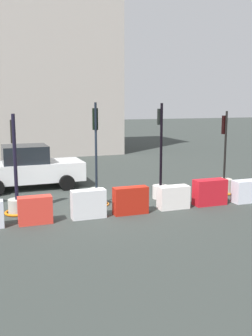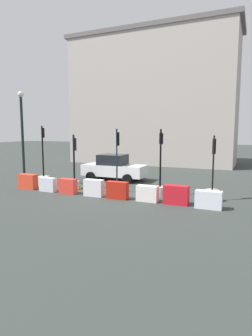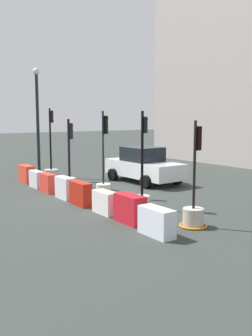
{
  "view_description": "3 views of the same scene",
  "coord_description": "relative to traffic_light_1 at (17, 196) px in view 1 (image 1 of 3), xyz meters",
  "views": [
    {
      "loc": [
        -3.49,
        -12.31,
        3.52
      ],
      "look_at": [
        0.91,
        -0.07,
        1.29
      ],
      "focal_mm": 41.84,
      "sensor_mm": 36.0,
      "label": 1
    },
    {
      "loc": [
        6.82,
        -13.84,
        3.39
      ],
      "look_at": [
        0.39,
        0.64,
        1.33
      ],
      "focal_mm": 30.97,
      "sensor_mm": 36.0,
      "label": 2
    },
    {
      "loc": [
        12.99,
        -7.67,
        3.28
      ],
      "look_at": [
        1.07,
        0.68,
        1.3
      ],
      "focal_mm": 40.91,
      "sensor_mm": 36.0,
      "label": 3
    }
  ],
  "objects": [
    {
      "name": "construction_barrier_5",
      "position": [
        4.92,
        -1.14,
        -0.19
      ],
      "size": [
        1.04,
        0.44,
        0.76
      ],
      "color": "white",
      "rests_on": "ground_plane"
    },
    {
      "name": "construction_barrier_3",
      "position": [
        2.01,
        -1.23,
        -0.13
      ],
      "size": [
        1.04,
        0.39,
        0.88
      ],
      "color": "silver",
      "rests_on": "ground_plane"
    },
    {
      "name": "construction_barrier_6",
      "position": [
        6.31,
        -1.13,
        -0.13
      ],
      "size": [
        1.13,
        0.48,
        0.88
      ],
      "color": "red",
      "rests_on": "ground_plane"
    },
    {
      "name": "car_white_van",
      "position": [
        0.75,
        3.7,
        0.26
      ],
      "size": [
        4.37,
        2.23,
        1.76
      ],
      "color": "silver",
      "rests_on": "ground_plane"
    },
    {
      "name": "traffic_light_3",
      "position": [
        5.1,
        0.28,
        0.11
      ],
      "size": [
        0.59,
        0.59,
        3.45
      ],
      "color": "beige",
      "rests_on": "ground_plane"
    },
    {
      "name": "construction_barrier_7",
      "position": [
        7.79,
        -1.27,
        -0.18
      ],
      "size": [
        1.14,
        0.46,
        0.79
      ],
      "color": "silver",
      "rests_on": "ground_plane"
    },
    {
      "name": "traffic_light_2",
      "position": [
        2.66,
        0.19,
        -0.03
      ],
      "size": [
        0.86,
        0.86,
        3.48
      ],
      "color": "silver",
      "rests_on": "ground_plane"
    },
    {
      "name": "ground_plane",
      "position": [
        2.67,
        -0.14,
        -0.57
      ],
      "size": [
        120.0,
        120.0,
        0.0
      ],
      "primitive_type": "plane",
      "color": "#313734"
    },
    {
      "name": "traffic_light_4",
      "position": [
        7.74,
        0.18,
        -0.1
      ],
      "size": [
        0.84,
        0.84,
        3.15
      ],
      "color": "#B9B1A3",
      "rests_on": "ground_plane"
    },
    {
      "name": "construction_barrier_2",
      "position": [
        0.41,
        -1.25,
        -0.16
      ],
      "size": [
        0.97,
        0.41,
        0.81
      ],
      "color": "red",
      "rests_on": "ground_plane"
    },
    {
      "name": "construction_barrier_4",
      "position": [
        3.37,
        -1.25,
        -0.14
      ],
      "size": [
        1.1,
        0.38,
        0.87
      ],
      "color": "#B01F11",
      "rests_on": "ground_plane"
    },
    {
      "name": "traffic_light_1",
      "position": [
        0.0,
        0.0,
        0.0
      ],
      "size": [
        0.81,
        0.81,
        3.15
      ],
      "color": "#B0B1A6",
      "rests_on": "ground_plane"
    }
  ]
}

